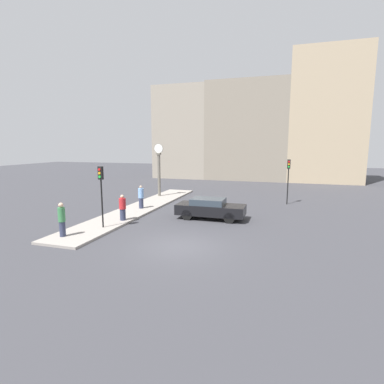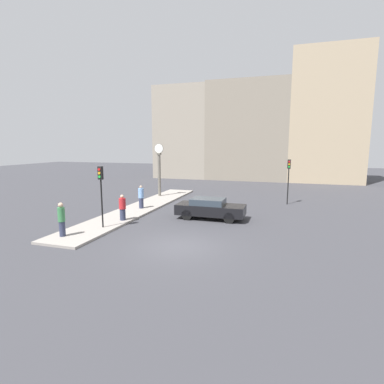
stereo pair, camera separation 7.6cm
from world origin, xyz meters
The scene contains 10 objects.
ground_plane centered at (0.00, 0.00, 0.00)m, with size 120.00×120.00×0.00m, color #38383D.
sidewalk_corner centered at (-5.87, 7.44, 0.07)m, with size 2.65×18.87×0.14m, color gray.
building_row centered at (0.77, 30.28, 7.47)m, with size 28.63×5.00×17.14m.
sedan_car centered at (0.11, 5.89, 0.73)m, with size 4.59×1.81×1.40m.
traffic_light_near centered at (-5.32, 1.45, 2.73)m, with size 0.26×0.24×3.61m.
traffic_light_far centered at (5.10, 12.74, 2.70)m, with size 0.26×0.24×3.77m.
street_clock centered at (-6.59, 12.67, 2.68)m, with size 0.90×0.35×4.95m.
pedestrian_red_top centered at (-5.08, 3.32, 0.95)m, with size 0.43×0.43×1.67m.
pedestrian_blue_stripe centered at (-5.64, 7.02, 1.01)m, with size 0.41×0.41×1.76m.
pedestrian_green_hoodie centered at (-6.34, -0.73, 1.06)m, with size 0.37×0.37×1.83m.
Camera 1 is at (4.86, -13.37, 4.97)m, focal length 28.00 mm.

